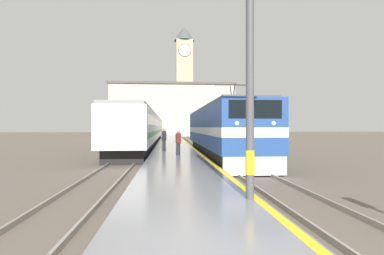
{
  "coord_description": "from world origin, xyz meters",
  "views": [
    {
      "loc": [
        -0.57,
        -4.32,
        2.16
      ],
      "look_at": [
        1.7,
        23.7,
        2.13
      ],
      "focal_mm": 28.0,
      "sensor_mm": 36.0,
      "label": 1
    }
  ],
  "objects_px": {
    "locomotive_train": "(219,131)",
    "clock_tower": "(184,77)",
    "second_waiting_passenger": "(164,139)",
    "person_on_platform": "(178,142)",
    "catenary_mast": "(254,54)",
    "passenger_train": "(147,129)"
  },
  "relations": [
    {
      "from": "locomotive_train",
      "to": "clock_tower",
      "type": "relative_size",
      "value": 0.61
    },
    {
      "from": "locomotive_train",
      "to": "second_waiting_passenger",
      "type": "xyz_separation_m",
      "value": [
        -3.99,
        0.57,
        -0.58
      ]
    },
    {
      "from": "locomotive_train",
      "to": "clock_tower",
      "type": "height_order",
      "value": "clock_tower"
    },
    {
      "from": "person_on_platform",
      "to": "second_waiting_passenger",
      "type": "height_order",
      "value": "second_waiting_passenger"
    },
    {
      "from": "catenary_mast",
      "to": "second_waiting_passenger",
      "type": "xyz_separation_m",
      "value": [
        -2.39,
        14.73,
        -2.69
      ]
    },
    {
      "from": "locomotive_train",
      "to": "second_waiting_passenger",
      "type": "relative_size",
      "value": 10.61
    },
    {
      "from": "locomotive_train",
      "to": "clock_tower",
      "type": "distance_m",
      "value": 61.54
    },
    {
      "from": "person_on_platform",
      "to": "second_waiting_passenger",
      "type": "distance_m",
      "value": 3.14
    },
    {
      "from": "passenger_train",
      "to": "clock_tower",
      "type": "distance_m",
      "value": 46.01
    },
    {
      "from": "locomotive_train",
      "to": "person_on_platform",
      "type": "relative_size",
      "value": 11.37
    },
    {
      "from": "clock_tower",
      "to": "locomotive_train",
      "type": "bearing_deg",
      "value": -90.74
    },
    {
      "from": "passenger_train",
      "to": "catenary_mast",
      "type": "distance_m",
      "value": 31.2
    },
    {
      "from": "locomotive_train",
      "to": "catenary_mast",
      "type": "bearing_deg",
      "value": -96.44
    },
    {
      "from": "catenary_mast",
      "to": "second_waiting_passenger",
      "type": "bearing_deg",
      "value": 99.23
    },
    {
      "from": "locomotive_train",
      "to": "catenary_mast",
      "type": "relative_size",
      "value": 2.54
    },
    {
      "from": "second_waiting_passenger",
      "to": "locomotive_train",
      "type": "bearing_deg",
      "value": -8.17
    },
    {
      "from": "locomotive_train",
      "to": "catenary_mast",
      "type": "height_order",
      "value": "catenary_mast"
    },
    {
      "from": "locomotive_train",
      "to": "catenary_mast",
      "type": "xyz_separation_m",
      "value": [
        -1.6,
        -14.15,
        2.11
      ]
    },
    {
      "from": "second_waiting_passenger",
      "to": "clock_tower",
      "type": "distance_m",
      "value": 61.3
    },
    {
      "from": "locomotive_train",
      "to": "clock_tower",
      "type": "bearing_deg",
      "value": 89.26
    },
    {
      "from": "passenger_train",
      "to": "catenary_mast",
      "type": "relative_size",
      "value": 6.13
    },
    {
      "from": "second_waiting_passenger",
      "to": "clock_tower",
      "type": "bearing_deg",
      "value": 85.41
    }
  ]
}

